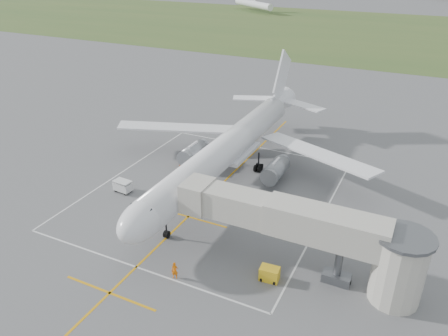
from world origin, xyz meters
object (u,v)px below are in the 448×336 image
at_px(airliner, 228,148).
at_px(gpu_unit, 269,274).
at_px(jet_bridge, 317,233).
at_px(ramp_worker_nose, 175,271).
at_px(baggage_cart, 123,186).
at_px(ramp_worker_wing, 181,160).

distance_m(airliner, gpu_unit, 21.09).
bearing_deg(gpu_unit, airliner, 121.66).
xyz_separation_m(jet_bridge, gpu_unit, (-3.42, -2.48, -4.08)).
relative_size(gpu_unit, ramp_worker_nose, 1.09).
distance_m(baggage_cart, ramp_worker_nose, 18.34).
bearing_deg(airliner, gpu_unit, -53.67).
relative_size(jet_bridge, gpu_unit, 12.40).
height_order(airliner, baggage_cart, airliner).
height_order(jet_bridge, ramp_worker_wing, jet_bridge).
bearing_deg(ramp_worker_wing, airliner, -148.14).
relative_size(baggage_cart, ramp_worker_wing, 1.30).
xyz_separation_m(gpu_unit, ramp_worker_wing, (-19.93, 17.03, 0.25)).
relative_size(baggage_cart, ramp_worker_nose, 1.37).
height_order(airliner, gpu_unit, airliner).
distance_m(jet_bridge, ramp_worker_wing, 27.78).
bearing_deg(baggage_cart, ramp_worker_nose, -31.93).
height_order(gpu_unit, ramp_worker_nose, ramp_worker_nose).
bearing_deg(airliner, ramp_worker_wing, 177.76).
height_order(gpu_unit, baggage_cart, baggage_cart).
bearing_deg(jet_bridge, baggage_cart, 169.33).
height_order(jet_bridge, ramp_worker_nose, jet_bridge).
bearing_deg(gpu_unit, ramp_worker_wing, 134.82).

